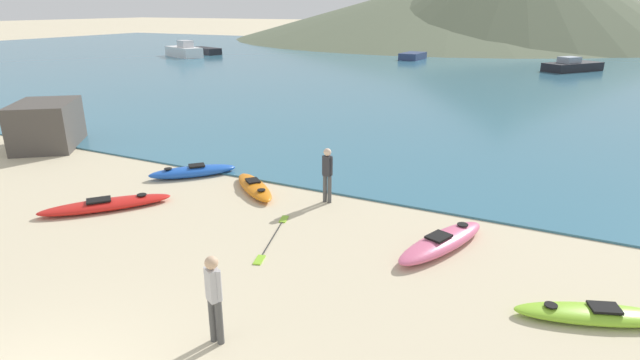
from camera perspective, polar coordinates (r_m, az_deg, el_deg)
The scene contains 15 objects.
bay_water at distance 48.75m, azimuth 19.46°, elevation 11.76°, with size 160.00×70.00×0.06m, color teal.
far_hill_left at distance 98.01m, azimuth 15.18°, elevation 18.52°, with size 78.96×78.96×10.65m, color #5B664C.
kayak_on_sand_0 at distance 12.29m, azimuth 13.76°, elevation -6.89°, with size 1.82×3.24×0.40m.
kayak_on_sand_1 at distance 10.76m, azimuth 28.92°, elevation -13.26°, with size 2.96×1.65×0.30m.
kayak_on_sand_2 at distance 15.45m, azimuth -23.25°, elevation -2.59°, with size 2.88×3.23×0.34m.
kayak_on_sand_3 at distance 15.71m, azimuth -7.52°, elevation -0.78°, with size 2.55×2.27×0.34m.
kayak_on_sand_4 at distance 17.47m, azimuth -14.33°, elevation 0.96°, with size 2.51×2.61×0.40m.
person_near_foreground at distance 8.70m, azimuth -12.03°, elevation -12.65°, with size 0.33×0.27×1.65m.
person_near_waterline at distance 14.45m, azimuth 0.84°, elevation 0.94°, with size 0.33×0.22×1.65m.
moored_boat_1 at distance 60.35m, azimuth -15.29°, elevation 14.04°, with size 5.97×4.20×1.81m.
moored_boat_2 at distance 63.32m, azimuth -12.96°, elevation 14.20°, with size 4.93×3.26×0.74m.
moored_boat_3 at distance 56.30m, azimuth 10.56°, elevation 13.76°, with size 2.17×3.67×0.70m.
moored_boat_4 at distance 50.33m, azimuth 26.86°, elevation 11.55°, with size 5.01×5.64×1.25m.
loose_paddle at distance 12.59m, azimuth -5.44°, elevation -6.58°, with size 0.98×2.71×0.03m.
shoreline_rock at distance 23.19m, azimuth -28.76°, elevation 5.54°, with size 2.19×3.04×1.85m, color #4C4742.
Camera 1 is at (6.41, -2.86, 5.48)m, focal length 28.00 mm.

